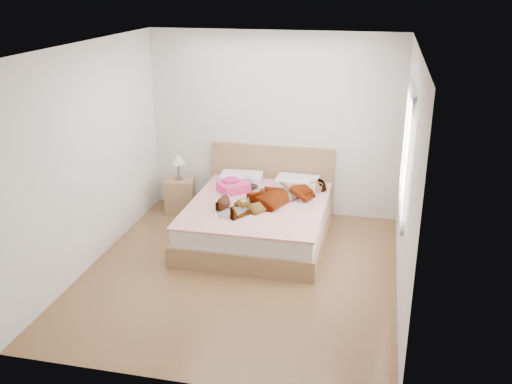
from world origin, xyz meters
The scene contains 11 objects.
ground centered at (0.00, 0.00, 0.00)m, with size 4.00×4.00×0.00m, color #532E1A.
woman centered at (0.25, 1.07, 0.63)m, with size 0.64×1.71×0.23m, color white.
hair centered at (-0.32, 1.52, 0.55)m, with size 0.41×0.51×0.08m, color black.
phone centered at (-0.25, 1.47, 0.68)m, with size 0.04×0.09×0.01m, color silver.
room_shell centered at (1.77, 0.30, 1.50)m, with size 4.00×4.00×4.00m.
bed centered at (0.00, 1.04, 0.28)m, with size 1.80×2.08×1.00m.
towel centered at (-0.42, 1.29, 0.59)m, with size 0.49×0.49×0.20m.
magazine centered at (-0.24, 0.54, 0.52)m, with size 0.52×0.44×0.03m.
coffee_mug centered at (-0.16, 0.80, 0.56)m, with size 0.12×0.09×0.09m.
plush_toy centered at (-0.39, 0.71, 0.59)m, with size 0.19×0.27×0.15m.
nightstand centered at (-1.32, 1.63, 0.29)m, with size 0.48×0.44×0.89m.
Camera 1 is at (1.48, -5.76, 3.26)m, focal length 40.00 mm.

